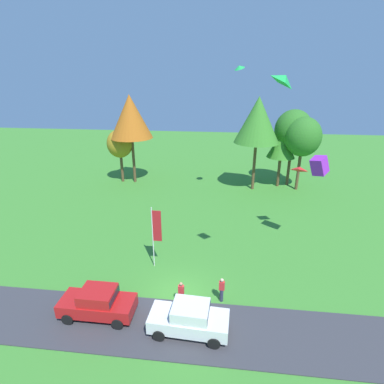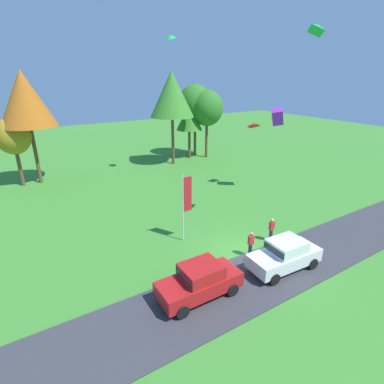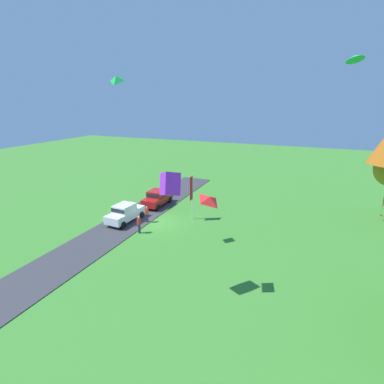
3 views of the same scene
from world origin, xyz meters
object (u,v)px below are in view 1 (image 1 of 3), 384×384
at_px(kite_diamond_high_right, 299,169).
at_px(tree_left_of_center, 303,137).
at_px(tree_right_of_center, 282,144).
at_px(person_watching_sky, 181,294).
at_px(kite_diamond_high_left, 286,79).
at_px(tree_center_back, 130,117).
at_px(kite_delta_near_flag, 239,67).
at_px(car_sedan_by_flagpole, 98,302).
at_px(tree_far_left, 258,120).
at_px(kite_box_low_drifter, 319,166).
at_px(tree_lone_near, 293,130).
at_px(tree_far_right, 120,144).
at_px(person_beside_suv, 222,290).
at_px(car_sedan_mid_row, 189,318).
at_px(flag_banner, 156,230).

bearing_deg(kite_diamond_high_right, tree_left_of_center, 76.39).
bearing_deg(tree_right_of_center, person_watching_sky, -112.11).
bearing_deg(tree_left_of_center, person_watching_sky, -117.63).
distance_m(tree_right_of_center, kite_diamond_high_left, 23.34).
height_order(tree_center_back, kite_delta_near_flag, kite_delta_near_flag).
xyz_separation_m(car_sedan_by_flagpole, tree_far_left, (10.72, 22.82, 7.54)).
xyz_separation_m(tree_center_back, tree_left_of_center, (21.05, -0.50, -1.98)).
height_order(tree_center_back, tree_left_of_center, tree_center_back).
relative_size(tree_right_of_center, kite_box_low_drifter, 5.67).
bearing_deg(tree_far_left, kite_diamond_high_right, -77.82).
height_order(tree_center_back, tree_lone_near, tree_center_back).
bearing_deg(tree_far_right, kite_box_low_drifter, -35.59).
distance_m(tree_left_of_center, kite_box_low_drifter, 14.49).
distance_m(tree_far_left, tree_right_of_center, 4.71).
height_order(person_beside_suv, kite_delta_near_flag, kite_delta_near_flag).
distance_m(person_watching_sky, kite_box_low_drifter, 13.59).
height_order(person_beside_suv, tree_far_left, tree_far_left).
xyz_separation_m(tree_far_right, kite_diamond_high_right, (19.79, -12.65, 1.22)).
height_order(tree_far_left, tree_right_of_center, tree_far_left).
bearing_deg(tree_center_back, tree_lone_near, 3.20).
height_order(car_sedan_by_flagpole, car_sedan_mid_row, same).
height_order(flag_banner, kite_diamond_high_right, kite_diamond_high_right).
bearing_deg(kite_diamond_high_right, kite_diamond_high_left, -111.57).
xyz_separation_m(tree_right_of_center, kite_diamond_high_left, (-4.13, -21.61, 7.79)).
distance_m(kite_box_low_drifter, kite_delta_near_flag, 12.83).
bearing_deg(tree_far_left, tree_left_of_center, 5.03).
bearing_deg(kite_box_low_drifter, car_sedan_by_flagpole, -147.55).
bearing_deg(person_watching_sky, tree_left_of_center, 62.37).
distance_m(tree_center_back, flag_banner, 20.57).
bearing_deg(tree_center_back, car_sedan_mid_row, -66.93).
relative_size(person_watching_sky, tree_far_left, 0.15).
height_order(tree_left_of_center, kite_box_low_drifter, tree_left_of_center).
bearing_deg(car_sedan_by_flagpole, tree_far_right, 105.40).
xyz_separation_m(person_beside_suv, kite_diamond_high_right, (5.99, 8.98, 5.46)).
bearing_deg(person_watching_sky, person_beside_suv, 15.14).
height_order(person_watching_sky, kite_diamond_high_right, kite_diamond_high_right).
distance_m(tree_far_left, kite_diamond_high_right, 12.18).
relative_size(car_sedan_by_flagpole, tree_center_back, 0.39).
relative_size(flag_banner, kite_delta_near_flag, 4.81).
bearing_deg(person_watching_sky, tree_far_left, 74.42).
xyz_separation_m(car_sedan_mid_row, tree_far_left, (5.18, 23.43, 7.54)).
distance_m(person_watching_sky, tree_lone_near, 26.49).
relative_size(person_beside_suv, kite_delta_near_flag, 1.69).
xyz_separation_m(tree_right_of_center, tree_left_of_center, (2.17, -0.95, 1.08)).
height_order(person_watching_sky, tree_left_of_center, tree_left_of_center).
bearing_deg(car_sedan_mid_row, kite_diamond_high_left, 36.74).
height_order(car_sedan_by_flagpole, person_beside_suv, car_sedan_by_flagpole).
bearing_deg(person_watching_sky, car_sedan_by_flagpole, -162.97).
xyz_separation_m(tree_lone_near, tree_left_of_center, (0.84, -1.64, -0.48)).
xyz_separation_m(car_sedan_mid_row, person_beside_suv, (1.72, 2.74, -0.16)).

